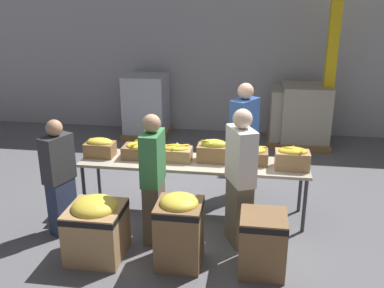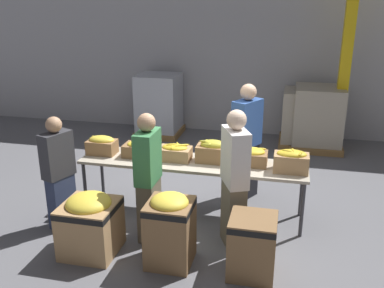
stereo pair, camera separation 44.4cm
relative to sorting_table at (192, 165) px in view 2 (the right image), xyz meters
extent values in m
plane|color=slate|center=(0.00, 0.00, -0.75)|extent=(30.00, 30.00, 0.00)
cube|color=#A8A8AD|center=(0.00, 4.11, 1.25)|extent=(16.00, 0.08, 4.00)
cube|color=#B2A893|center=(0.00, 0.00, 0.03)|extent=(3.13, 0.70, 0.04)
cylinder|color=#38383D|center=(-1.51, -0.29, -0.37)|extent=(0.05, 0.05, 0.76)
cylinder|color=#38383D|center=(1.51, -0.29, -0.37)|extent=(0.05, 0.05, 0.76)
cylinder|color=#38383D|center=(-1.51, 0.29, -0.37)|extent=(0.05, 0.05, 0.76)
cylinder|color=#38383D|center=(1.51, 0.29, -0.37)|extent=(0.05, 0.05, 0.76)
cube|color=olive|center=(-1.35, 0.02, 0.15)|extent=(0.41, 0.27, 0.20)
ellipsoid|color=yellow|center=(-1.35, 0.02, 0.26)|extent=(0.37, 0.23, 0.12)
ellipsoid|color=yellow|center=(-1.45, 0.02, 0.29)|extent=(0.18, 0.16, 0.06)
ellipsoid|color=yellow|center=(-1.36, 0.04, 0.29)|extent=(0.06, 0.19, 0.04)
cube|color=olive|center=(-0.77, 0.04, 0.14)|extent=(0.46, 0.31, 0.18)
ellipsoid|color=yellow|center=(-0.77, 0.04, 0.23)|extent=(0.36, 0.28, 0.08)
ellipsoid|color=yellow|center=(-0.82, -0.02, 0.28)|extent=(0.14, 0.18, 0.06)
ellipsoid|color=yellow|center=(-0.79, 0.13, 0.27)|extent=(0.16, 0.04, 0.04)
cube|color=tan|center=(-0.26, 0.02, 0.14)|extent=(0.45, 0.29, 0.17)
ellipsoid|color=gold|center=(-0.26, 0.02, 0.23)|extent=(0.36, 0.23, 0.09)
ellipsoid|color=gold|center=(-0.28, 0.00, 0.26)|extent=(0.07, 0.22, 0.04)
ellipsoid|color=gold|center=(-0.22, 0.08, 0.25)|extent=(0.14, 0.22, 0.05)
ellipsoid|color=gold|center=(-0.28, 0.01, 0.27)|extent=(0.19, 0.08, 0.05)
ellipsoid|color=gold|center=(-0.15, 0.02, 0.27)|extent=(0.21, 0.16, 0.05)
cube|color=olive|center=(0.28, 0.06, 0.17)|extent=(0.46, 0.27, 0.23)
ellipsoid|color=gold|center=(0.28, 0.06, 0.29)|extent=(0.36, 0.22, 0.14)
ellipsoid|color=gold|center=(0.28, 0.04, 0.33)|extent=(0.13, 0.21, 0.04)
ellipsoid|color=gold|center=(0.16, 0.03, 0.35)|extent=(0.16, 0.08, 0.04)
ellipsoid|color=gold|center=(0.16, 0.09, 0.32)|extent=(0.06, 0.21, 0.05)
cube|color=olive|center=(0.80, 0.07, 0.14)|extent=(0.42, 0.31, 0.18)
ellipsoid|color=gold|center=(0.80, 0.07, 0.24)|extent=(0.36, 0.26, 0.11)
ellipsoid|color=gold|center=(0.80, 0.06, 0.28)|extent=(0.18, 0.15, 0.04)
ellipsoid|color=gold|center=(0.90, 0.14, 0.26)|extent=(0.19, 0.09, 0.04)
cube|color=tan|center=(1.33, -0.06, 0.17)|extent=(0.45, 0.28, 0.24)
ellipsoid|color=gold|center=(1.33, -0.06, 0.30)|extent=(0.38, 0.24, 0.10)
ellipsoid|color=gold|center=(1.43, -0.10, 0.33)|extent=(0.07, 0.17, 0.04)
ellipsoid|color=gold|center=(1.25, -0.05, 0.32)|extent=(0.14, 0.14, 0.04)
ellipsoid|color=gold|center=(1.27, -0.08, 0.34)|extent=(0.16, 0.10, 0.05)
ellipsoid|color=gold|center=(1.34, -0.04, 0.33)|extent=(0.08, 0.16, 0.06)
cube|color=black|center=(0.66, 0.73, -0.33)|extent=(0.39, 0.46, 0.84)
cube|color=#2D5199|center=(0.66, 0.73, 0.44)|extent=(0.45, 0.53, 0.70)
sphere|color=#DBAD89|center=(0.66, 0.73, 0.91)|extent=(0.24, 0.24, 0.24)
cube|color=#6B604C|center=(-0.39, -0.74, -0.36)|extent=(0.21, 0.38, 0.79)
cube|color=#387A47|center=(-0.39, -0.74, 0.36)|extent=(0.23, 0.45, 0.65)
sphere|color=tan|center=(-0.39, -0.74, 0.80)|extent=(0.22, 0.22, 0.22)
cube|color=#2D3856|center=(-1.63, -0.73, -0.39)|extent=(0.30, 0.39, 0.73)
cube|color=#333338|center=(-1.63, -0.73, 0.28)|extent=(0.34, 0.46, 0.60)
sphere|color=tan|center=(-1.63, -0.73, 0.69)|extent=(0.21, 0.21, 0.21)
cube|color=#6B604C|center=(0.67, -0.66, -0.34)|extent=(0.36, 0.45, 0.83)
cube|color=silver|center=(0.67, -0.66, 0.42)|extent=(0.40, 0.52, 0.68)
sphere|color=beige|center=(0.67, -0.66, 0.88)|extent=(0.23, 0.23, 0.23)
cube|color=tan|center=(-0.98, -1.22, -0.43)|extent=(0.63, 0.63, 0.64)
cube|color=black|center=(-0.98, -1.22, -0.16)|extent=(0.64, 0.64, 0.07)
ellipsoid|color=yellow|center=(-0.98, -1.22, -0.10)|extent=(0.54, 0.54, 0.22)
cube|color=olive|center=(0.01, -1.22, -0.36)|extent=(0.51, 0.51, 0.77)
cube|color=black|center=(0.01, -1.22, -0.03)|extent=(0.52, 0.52, 0.07)
ellipsoid|color=yellow|center=(0.01, -1.22, 0.03)|extent=(0.44, 0.44, 0.18)
cube|color=olive|center=(0.96, -1.22, -0.40)|extent=(0.51, 0.51, 0.70)
cube|color=black|center=(0.96, -1.22, -0.11)|extent=(0.52, 0.52, 0.07)
cube|color=yellow|center=(2.25, 3.31, 1.25)|extent=(0.20, 0.20, 4.00)
cube|color=olive|center=(1.58, 3.42, -0.69)|extent=(0.96, 0.96, 0.13)
cube|color=#A39984|center=(1.58, 3.42, -0.10)|extent=(0.88, 0.88, 1.04)
cube|color=olive|center=(1.84, 3.36, -0.69)|extent=(1.04, 1.04, 0.13)
cube|color=#A39984|center=(1.84, 3.36, -0.05)|extent=(0.96, 0.96, 1.14)
cube|color=olive|center=(-1.55, 3.48, -0.69)|extent=(0.96, 0.96, 0.13)
cube|color=#B2B7C1|center=(-1.55, 3.48, 0.00)|extent=(0.89, 0.89, 1.23)
camera|label=1|loc=(0.79, -5.45, 2.22)|focal=40.00mm
camera|label=2|loc=(1.22, -5.37, 2.22)|focal=40.00mm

